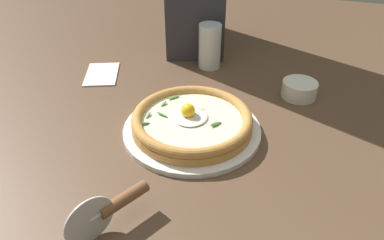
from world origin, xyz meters
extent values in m
cube|color=brown|center=(0.00, 0.00, -0.01)|extent=(2.40, 2.40, 0.03)
cylinder|color=white|center=(-0.04, -0.02, 0.01)|extent=(0.31, 0.31, 0.01)
cylinder|color=#CA8F48|center=(-0.04, -0.02, 0.02)|extent=(0.27, 0.27, 0.02)
torus|color=#CA8C44|center=(-0.04, -0.02, 0.04)|extent=(0.27, 0.27, 0.02)
cylinder|color=#F1E9CA|center=(-0.04, -0.02, 0.03)|extent=(0.23, 0.23, 0.00)
ellipsoid|color=white|center=(-0.05, -0.03, 0.04)|extent=(0.08, 0.08, 0.01)
sphere|color=yellow|center=(-0.05, -0.03, 0.05)|extent=(0.03, 0.03, 0.03)
ellipsoid|color=#5E8F42|center=(-0.08, -0.02, 0.04)|extent=(0.01, 0.03, 0.00)
ellipsoid|color=#3F8137|center=(-0.08, -0.10, 0.04)|extent=(0.02, 0.01, 0.01)
ellipsoid|color=#5C8C3F|center=(-0.11, -0.09, 0.04)|extent=(0.03, 0.03, 0.01)
ellipsoid|color=#347034|center=(-0.06, -0.04, 0.04)|extent=(0.02, 0.02, 0.01)
ellipsoid|color=#3E7834|center=(-0.03, -0.09, 0.04)|extent=(0.02, 0.03, 0.01)
ellipsoid|color=#3F6C34|center=(-0.03, 0.03, 0.04)|extent=(0.03, 0.03, 0.01)
ellipsoid|color=#4C8943|center=(-0.02, -0.12, 0.04)|extent=(0.02, 0.01, 0.01)
ellipsoid|color=#2D7127|center=(0.01, -0.11, 0.04)|extent=(0.02, 0.02, 0.01)
cylinder|color=white|center=(-0.27, 0.20, 0.02)|extent=(0.09, 0.09, 0.04)
cylinder|color=silver|center=(0.29, -0.09, 0.04)|extent=(0.08, 0.04, 0.09)
cylinder|color=silver|center=(0.28, -0.08, 0.04)|extent=(0.02, 0.02, 0.01)
cylinder|color=brown|center=(0.23, -0.06, 0.04)|extent=(0.09, 0.06, 0.02)
cylinder|color=silver|center=(-0.37, -0.07, 0.07)|extent=(0.07, 0.07, 0.13)
cylinder|color=#B13331|center=(-0.37, -0.07, 0.03)|extent=(0.06, 0.06, 0.06)
cube|color=white|center=(-0.23, -0.36, 0.00)|extent=(0.16, 0.13, 0.01)
camera|label=1|loc=(0.60, 0.18, 0.50)|focal=34.26mm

